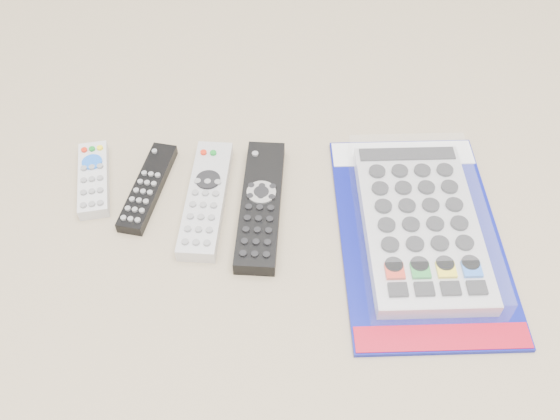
{
  "coord_description": "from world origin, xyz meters",
  "views": [
    {
      "loc": [
        0.04,
        -0.5,
        0.64
      ],
      "look_at": [
        0.03,
        0.02,
        0.01
      ],
      "focal_mm": 40.0,
      "sensor_mm": 36.0,
      "label": 1
    }
  ],
  "objects_px": {
    "remote_small_grey": "(93,179)",
    "remote_large_black": "(261,205)",
    "jumbo_remote_packaged": "(421,223)",
    "remote_silver_dvd": "(206,199)",
    "remote_slim_black": "(148,187)"
  },
  "relations": [
    {
      "from": "remote_silver_dvd",
      "to": "remote_large_black",
      "type": "relative_size",
      "value": 0.91
    },
    {
      "from": "remote_small_grey",
      "to": "remote_slim_black",
      "type": "distance_m",
      "value": 0.08
    },
    {
      "from": "remote_slim_black",
      "to": "remote_silver_dvd",
      "type": "relative_size",
      "value": 0.8
    },
    {
      "from": "remote_slim_black",
      "to": "jumbo_remote_packaged",
      "type": "bearing_deg",
      "value": 0.21
    },
    {
      "from": "remote_silver_dvd",
      "to": "remote_large_black",
      "type": "xyz_separation_m",
      "value": [
        0.07,
        -0.01,
        0.0
      ]
    },
    {
      "from": "remote_silver_dvd",
      "to": "remote_large_black",
      "type": "bearing_deg",
      "value": -4.63
    },
    {
      "from": "remote_small_grey",
      "to": "remote_large_black",
      "type": "xyz_separation_m",
      "value": [
        0.23,
        -0.04,
        0.0
      ]
    },
    {
      "from": "remote_slim_black",
      "to": "jumbo_remote_packaged",
      "type": "xyz_separation_m",
      "value": [
        0.36,
        -0.06,
        0.01
      ]
    },
    {
      "from": "remote_large_black",
      "to": "remote_silver_dvd",
      "type": "bearing_deg",
      "value": 174.97
    },
    {
      "from": "remote_large_black",
      "to": "jumbo_remote_packaged",
      "type": "relative_size",
      "value": 0.62
    },
    {
      "from": "remote_silver_dvd",
      "to": "remote_slim_black",
      "type": "bearing_deg",
      "value": 168.86
    },
    {
      "from": "jumbo_remote_packaged",
      "to": "remote_slim_black",
      "type": "bearing_deg",
      "value": 167.1
    },
    {
      "from": "remote_small_grey",
      "to": "remote_silver_dvd",
      "type": "height_order",
      "value": "remote_silver_dvd"
    },
    {
      "from": "remote_small_grey",
      "to": "jumbo_remote_packaged",
      "type": "xyz_separation_m",
      "value": [
        0.43,
        -0.08,
        0.01
      ]
    },
    {
      "from": "remote_small_grey",
      "to": "remote_slim_black",
      "type": "xyz_separation_m",
      "value": [
        0.08,
        -0.01,
        -0.0
      ]
    }
  ]
}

